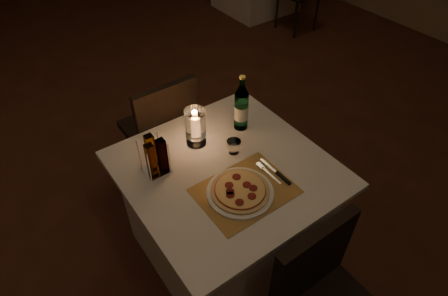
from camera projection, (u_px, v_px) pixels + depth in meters
floor at (146, 195)px, 2.74m from camera, size 8.00×10.00×0.02m
main_table at (226, 212)px, 2.15m from camera, size 1.00×1.00×0.74m
chair_near at (323, 295)px, 1.61m from camera, size 0.42×0.42×0.90m
chair_far at (163, 125)px, 2.46m from camera, size 0.42×0.42×0.90m
placemat at (245, 191)px, 1.79m from camera, size 0.45×0.34×0.00m
plate at (240, 192)px, 1.77m from camera, size 0.32×0.32×0.01m
pizza at (240, 190)px, 1.76m from camera, size 0.28×0.28×0.02m
fork at (267, 172)px, 1.87m from camera, size 0.02×0.18×0.00m
knife at (280, 175)px, 1.85m from camera, size 0.02×0.22×0.01m
tumbler at (234, 147)px, 1.96m from camera, size 0.07×0.07×0.07m
water_bottle at (241, 108)px, 2.05m from camera, size 0.08×0.08×0.33m
hurricane_candle at (195, 125)px, 1.96m from camera, size 0.11×0.11×0.22m
cruet_caddy at (155, 157)px, 1.82m from camera, size 0.12×0.12×0.21m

